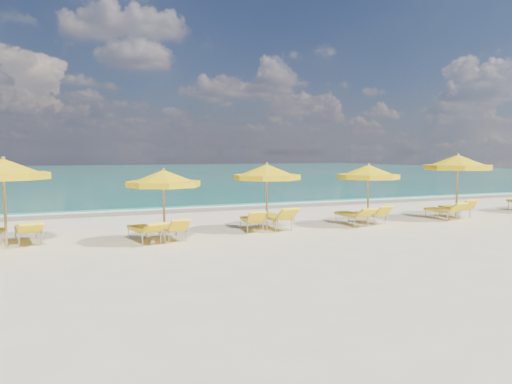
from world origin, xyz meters
name	(u,v)px	position (x,y,z in m)	size (l,w,h in m)	color
ground_plane	(274,232)	(0.00, 0.00, 0.00)	(120.00, 120.00, 0.00)	beige
ocean	(106,174)	(0.00, 48.00, 0.00)	(120.00, 80.00, 0.30)	#14715B
wet_sand_band	(206,209)	(0.00, 7.40, 0.00)	(120.00, 2.60, 0.01)	tan
foam_line	(201,207)	(0.00, 8.20, 0.00)	(120.00, 1.20, 0.03)	white
whitecap_near	(61,196)	(-6.00, 17.00, 0.00)	(14.00, 0.36, 0.05)	white
whitecap_far	(239,184)	(8.00, 24.00, 0.00)	(18.00, 0.30, 0.05)	white
umbrella_2	(4,170)	(-7.90, 0.56, 2.12)	(2.93, 2.93, 2.49)	#A88754
umbrella_3	(164,179)	(-3.74, -0.55, 1.84)	(2.29, 2.29, 2.15)	#A88754
umbrella_4	(267,173)	(-0.11, 0.33, 1.93)	(2.73, 2.73, 2.26)	#A88754
umbrella_5	(368,173)	(3.69, 0.00, 1.89)	(2.59, 2.59, 2.21)	#A88754
umbrella_6	(458,163)	(7.85, 0.03, 2.19)	(2.98, 2.98, 2.57)	#A88754
lounger_2_right	(28,235)	(-7.36, 0.99, 0.23)	(0.85, 2.02, 0.74)	#A5A8AD
lounger_3_left	(145,234)	(-4.24, -0.17, 0.22)	(0.90, 1.92, 0.70)	#A5A8AD
lounger_3_right	(173,232)	(-3.39, -0.12, 0.21)	(0.60, 1.70, 0.75)	#A5A8AD
lounger_4_left	(252,224)	(-0.57, 0.53, 0.21)	(0.87, 1.78, 0.77)	#A5A8AD
lounger_4_right	(275,222)	(0.31, 0.55, 0.24)	(0.71, 2.00, 0.85)	#A5A8AD
lounger_5_left	(352,219)	(3.23, 0.28, 0.22)	(0.64, 1.88, 0.74)	#A5A8AD
lounger_5_right	(371,218)	(4.16, 0.43, 0.20)	(0.56, 1.60, 0.75)	#A5A8AD
lounger_6_left	(442,214)	(7.36, 0.26, 0.21)	(0.63, 1.73, 0.76)	#A5A8AD
lounger_6_right	(455,212)	(8.34, 0.57, 0.22)	(0.78, 1.79, 0.81)	#A5A8AD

